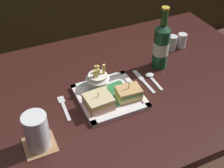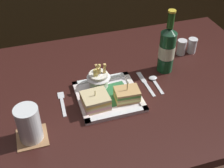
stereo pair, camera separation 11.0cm
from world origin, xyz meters
name	(u,v)px [view 1 (the left image)]	position (x,y,z in m)	size (l,w,h in m)	color
dining_table	(114,108)	(0.00, 0.00, 0.64)	(1.35, 0.86, 0.76)	black
square_plate	(110,97)	(-0.05, -0.06, 0.77)	(0.23, 0.23, 0.02)	white
sandwich_half_left	(99,102)	(-0.11, -0.09, 0.80)	(0.10, 0.09, 0.07)	#DEB686
sandwich_half_right	(129,93)	(0.01, -0.09, 0.80)	(0.09, 0.07, 0.08)	tan
fries_cup	(98,78)	(-0.06, 0.01, 0.82)	(0.09, 0.09, 0.11)	white
beer_bottle	(161,45)	(0.23, 0.05, 0.87)	(0.07, 0.07, 0.27)	#134523
drink_coaster	(40,145)	(-0.34, -0.17, 0.76)	(0.10, 0.10, 0.00)	#A2734B
water_glass	(37,133)	(-0.34, -0.17, 0.82)	(0.08, 0.08, 0.13)	silver
fork	(64,106)	(-0.22, -0.03, 0.76)	(0.03, 0.14, 0.00)	silver
knife	(143,80)	(0.12, -0.01, 0.76)	(0.02, 0.16, 0.00)	silver
spoon	(151,77)	(0.16, -0.01, 0.77)	(0.04, 0.12, 0.01)	silver
salt_shaker	(172,44)	(0.36, 0.14, 0.79)	(0.04, 0.04, 0.07)	silver
pepper_shaker	(182,41)	(0.41, 0.14, 0.79)	(0.04, 0.04, 0.07)	silver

